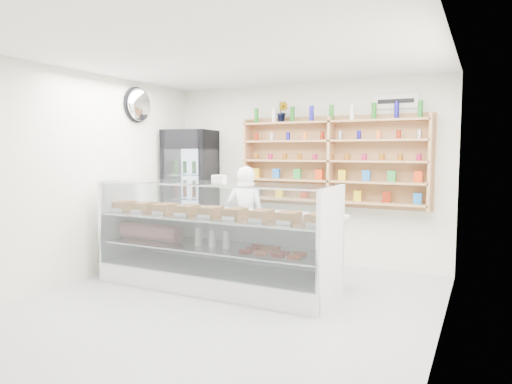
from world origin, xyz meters
The scene contains 8 objects.
room centered at (0.00, 0.00, 1.40)m, with size 5.00×5.00×5.00m.
display_counter centered at (-0.47, 0.62, 0.37)m, with size 3.11×0.93×1.36m.
shop_worker centered at (-0.48, 1.46, 0.77)m, with size 0.56×0.37×1.54m, color silver.
drinks_cooler centered at (-1.85, 2.07, 1.05)m, with size 0.87×0.86×2.10m.
wall_shelving centered at (0.50, 2.34, 1.59)m, with size 2.84×0.28×1.33m.
potted_plant centered at (-0.30, 2.34, 2.35)m, with size 0.18×0.14×0.32m, color #1E6626.
security_mirror centered at (-2.17, 1.20, 2.45)m, with size 0.15×0.50×0.50m, color silver.
wall_sign centered at (1.40, 2.47, 2.45)m, with size 0.62×0.03×0.20m, color white.
Camera 1 is at (2.59, -4.26, 1.74)m, focal length 32.00 mm.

